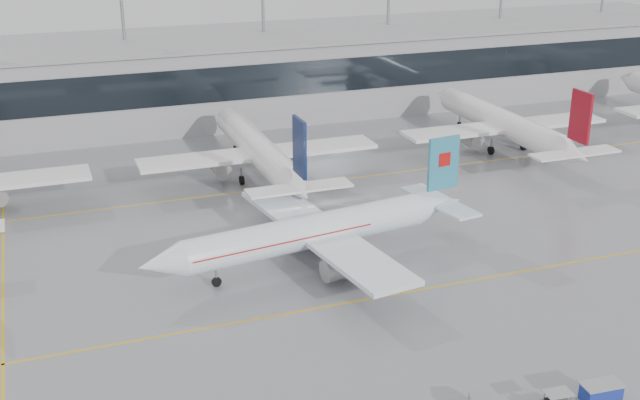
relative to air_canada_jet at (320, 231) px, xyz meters
name	(u,v)px	position (x,y,z in m)	size (l,w,h in m)	color
ground	(367,299)	(1.32, -8.52, -3.31)	(320.00, 320.00, 0.00)	gray
taxi_line_main	(367,299)	(1.32, -8.52, -3.31)	(120.00, 0.25, 0.01)	gold
taxi_line_north	(268,188)	(1.32, 21.48, -3.31)	(120.00, 0.25, 0.01)	gold
taxi_line_cross	(3,280)	(-28.68, 6.48, -3.31)	(0.25, 60.00, 0.01)	gold
terminal	(207,84)	(1.32, 53.48, 2.69)	(180.00, 15.00, 12.00)	gray
terminal_glass	(218,85)	(1.32, 45.93, 4.19)	(180.00, 0.20, 5.00)	black
terminal_roof	(205,43)	(1.32, 53.48, 8.89)	(182.00, 16.00, 0.40)	gray
light_masts	(196,30)	(1.32, 59.48, 10.03)	(156.40, 1.00, 22.60)	gray
air_canada_jet	(320,231)	(0.00, 0.00, 0.00)	(34.34, 27.13, 10.55)	white
parked_jet_c	(259,150)	(1.32, 25.17, 0.40)	(29.64, 36.96, 11.72)	white
parked_jet_d	(505,124)	(36.32, 25.17, 0.40)	(29.64, 36.96, 11.72)	white
baggage_cart	(601,393)	(10.21, -28.44, -2.28)	(2.97, 1.81, 1.77)	gray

